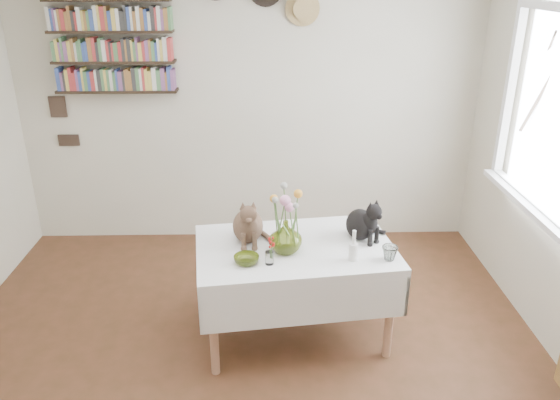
{
  "coord_description": "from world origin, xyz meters",
  "views": [
    {
      "loc": [
        0.15,
        -2.46,
        2.34
      ],
      "look_at": [
        0.23,
        0.59,
        1.05
      ],
      "focal_mm": 35.0,
      "sensor_mm": 36.0,
      "label": 1
    }
  ],
  "objects_px": {
    "tabby_cat": "(248,218)",
    "flower_vase": "(286,237)",
    "black_cat": "(360,217)",
    "bookshelf_unit": "(112,36)",
    "dining_table": "(295,268)"
  },
  "relations": [
    {
      "from": "black_cat",
      "to": "flower_vase",
      "type": "relative_size",
      "value": 1.41
    },
    {
      "from": "flower_vase",
      "to": "bookshelf_unit",
      "type": "height_order",
      "value": "bookshelf_unit"
    },
    {
      "from": "flower_vase",
      "to": "bookshelf_unit",
      "type": "distance_m",
      "value": 2.32
    },
    {
      "from": "tabby_cat",
      "to": "bookshelf_unit",
      "type": "xyz_separation_m",
      "value": [
        -1.12,
        1.38,
        1.0
      ]
    },
    {
      "from": "tabby_cat",
      "to": "black_cat",
      "type": "height_order",
      "value": "tabby_cat"
    },
    {
      "from": "dining_table",
      "to": "flower_vase",
      "type": "bearing_deg",
      "value": -129.34
    },
    {
      "from": "dining_table",
      "to": "tabby_cat",
      "type": "distance_m",
      "value": 0.46
    },
    {
      "from": "black_cat",
      "to": "flower_vase",
      "type": "bearing_deg",
      "value": 161.29
    },
    {
      "from": "dining_table",
      "to": "black_cat",
      "type": "height_order",
      "value": "black_cat"
    },
    {
      "from": "flower_vase",
      "to": "black_cat",
      "type": "bearing_deg",
      "value": 20.76
    },
    {
      "from": "tabby_cat",
      "to": "flower_vase",
      "type": "bearing_deg",
      "value": -39.29
    },
    {
      "from": "bookshelf_unit",
      "to": "flower_vase",
      "type": "bearing_deg",
      "value": -48.62
    },
    {
      "from": "dining_table",
      "to": "tabby_cat",
      "type": "bearing_deg",
      "value": 163.77
    },
    {
      "from": "dining_table",
      "to": "black_cat",
      "type": "relative_size",
      "value": 4.48
    },
    {
      "from": "dining_table",
      "to": "bookshelf_unit",
      "type": "height_order",
      "value": "bookshelf_unit"
    }
  ]
}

